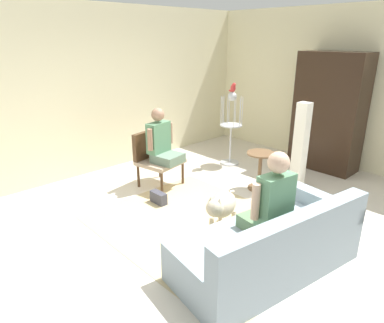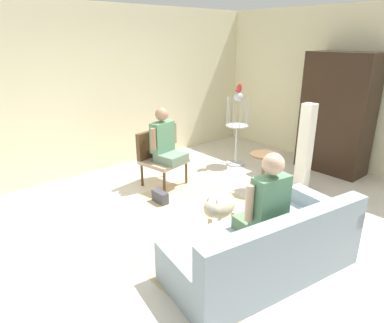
{
  "view_description": "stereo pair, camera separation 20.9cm",
  "coord_description": "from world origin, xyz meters",
  "px_view_note": "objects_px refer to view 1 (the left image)",
  "views": [
    {
      "loc": [
        2.81,
        -2.97,
        2.32
      ],
      "look_at": [
        -0.21,
        -0.11,
        0.81
      ],
      "focal_mm": 32.3,
      "sensor_mm": 36.0,
      "label": 1
    },
    {
      "loc": [
        2.95,
        -2.82,
        2.32
      ],
      "look_at": [
        -0.21,
        -0.11,
        0.81
      ],
      "focal_mm": 32.3,
      "sensor_mm": 36.0,
      "label": 2
    }
  ],
  "objects_px": {
    "column_lamp": "(300,147)",
    "round_end_table": "(260,169)",
    "person_on_couch": "(271,202)",
    "person_on_armchair": "(162,141)",
    "armchair": "(155,154)",
    "dog": "(222,206)",
    "armoire_cabinet": "(329,113)",
    "parrot": "(233,88)",
    "bird_cage_stand": "(231,128)",
    "handbag": "(158,198)",
    "couch": "(271,247)"
  },
  "relations": [
    {
      "from": "handbag",
      "to": "bird_cage_stand",
      "type": "bearing_deg",
      "value": 100.72
    },
    {
      "from": "person_on_couch",
      "to": "round_end_table",
      "type": "bearing_deg",
      "value": 128.21
    },
    {
      "from": "round_end_table",
      "to": "bird_cage_stand",
      "type": "relative_size",
      "value": 0.45
    },
    {
      "from": "bird_cage_stand",
      "to": "parrot",
      "type": "bearing_deg",
      "value": -0.0
    },
    {
      "from": "column_lamp",
      "to": "person_on_armchair",
      "type": "bearing_deg",
      "value": -136.09
    },
    {
      "from": "person_on_couch",
      "to": "dog",
      "type": "height_order",
      "value": "person_on_couch"
    },
    {
      "from": "parrot",
      "to": "handbag",
      "type": "bearing_deg",
      "value": -79.65
    },
    {
      "from": "parrot",
      "to": "armoire_cabinet",
      "type": "distance_m",
      "value": 1.77
    },
    {
      "from": "person_on_armchair",
      "to": "bird_cage_stand",
      "type": "bearing_deg",
      "value": 87.75
    },
    {
      "from": "armchair",
      "to": "person_on_armchair",
      "type": "height_order",
      "value": "person_on_armchair"
    },
    {
      "from": "parrot",
      "to": "armoire_cabinet",
      "type": "height_order",
      "value": "armoire_cabinet"
    },
    {
      "from": "armoire_cabinet",
      "to": "armchair",
      "type": "bearing_deg",
      "value": -119.49
    },
    {
      "from": "person_on_couch",
      "to": "column_lamp",
      "type": "bearing_deg",
      "value": 112.87
    },
    {
      "from": "armchair",
      "to": "person_on_couch",
      "type": "relative_size",
      "value": 1.0
    },
    {
      "from": "round_end_table",
      "to": "armoire_cabinet",
      "type": "height_order",
      "value": "armoire_cabinet"
    },
    {
      "from": "handbag",
      "to": "couch",
      "type": "bearing_deg",
      "value": -3.4
    },
    {
      "from": "couch",
      "to": "parrot",
      "type": "relative_size",
      "value": 12.42
    },
    {
      "from": "person_on_armchair",
      "to": "couch",
      "type": "bearing_deg",
      "value": -12.95
    },
    {
      "from": "armchair",
      "to": "column_lamp",
      "type": "xyz_separation_m",
      "value": [
        1.73,
        1.54,
        0.18
      ]
    },
    {
      "from": "couch",
      "to": "dog",
      "type": "xyz_separation_m",
      "value": [
        -0.85,
        0.19,
        0.09
      ]
    },
    {
      "from": "round_end_table",
      "to": "handbag",
      "type": "height_order",
      "value": "round_end_table"
    },
    {
      "from": "person_on_armchair",
      "to": "bird_cage_stand",
      "type": "distance_m",
      "value": 1.61
    },
    {
      "from": "person_on_couch",
      "to": "column_lamp",
      "type": "distance_m",
      "value": 2.28
    },
    {
      "from": "person_on_couch",
      "to": "dog",
      "type": "distance_m",
      "value": 0.94
    },
    {
      "from": "armchair",
      "to": "round_end_table",
      "type": "relative_size",
      "value": 1.43
    },
    {
      "from": "person_on_armchair",
      "to": "column_lamp",
      "type": "distance_m",
      "value": 2.18
    },
    {
      "from": "bird_cage_stand",
      "to": "armoire_cabinet",
      "type": "height_order",
      "value": "armoire_cabinet"
    },
    {
      "from": "couch",
      "to": "armchair",
      "type": "bearing_deg",
      "value": 168.42
    },
    {
      "from": "person_on_couch",
      "to": "parrot",
      "type": "distance_m",
      "value": 3.31
    },
    {
      "from": "person_on_couch",
      "to": "person_on_armchair",
      "type": "distance_m",
      "value": 2.52
    },
    {
      "from": "round_end_table",
      "to": "column_lamp",
      "type": "distance_m",
      "value": 0.71
    },
    {
      "from": "couch",
      "to": "person_on_armchair",
      "type": "height_order",
      "value": "person_on_armchair"
    },
    {
      "from": "dog",
      "to": "parrot",
      "type": "height_order",
      "value": "parrot"
    },
    {
      "from": "parrot",
      "to": "column_lamp",
      "type": "distance_m",
      "value": 1.68
    },
    {
      "from": "person_on_armchair",
      "to": "round_end_table",
      "type": "distance_m",
      "value": 1.62
    },
    {
      "from": "round_end_table",
      "to": "armoire_cabinet",
      "type": "distance_m",
      "value": 1.83
    },
    {
      "from": "couch",
      "to": "column_lamp",
      "type": "bearing_deg",
      "value": 113.78
    },
    {
      "from": "column_lamp",
      "to": "person_on_couch",
      "type": "bearing_deg",
      "value": -67.13
    },
    {
      "from": "handbag",
      "to": "person_on_armchair",
      "type": "bearing_deg",
      "value": 135.22
    },
    {
      "from": "handbag",
      "to": "armchair",
      "type": "bearing_deg",
      "value": 145.59
    },
    {
      "from": "person_on_armchair",
      "to": "handbag",
      "type": "xyz_separation_m",
      "value": [
        0.45,
        -0.45,
        -0.68
      ]
    },
    {
      "from": "couch",
      "to": "bird_cage_stand",
      "type": "distance_m",
      "value": 3.29
    },
    {
      "from": "bird_cage_stand",
      "to": "column_lamp",
      "type": "distance_m",
      "value": 1.51
    },
    {
      "from": "round_end_table",
      "to": "dog",
      "type": "bearing_deg",
      "value": -71.87
    },
    {
      "from": "bird_cage_stand",
      "to": "dog",
      "type": "bearing_deg",
      "value": -51.8
    },
    {
      "from": "round_end_table",
      "to": "column_lamp",
      "type": "relative_size",
      "value": 0.44
    },
    {
      "from": "dog",
      "to": "column_lamp",
      "type": "distance_m",
      "value": 1.92
    },
    {
      "from": "person_on_armchair",
      "to": "armoire_cabinet",
      "type": "distance_m",
      "value": 3.07
    },
    {
      "from": "column_lamp",
      "to": "round_end_table",
      "type": "bearing_deg",
      "value": -130.89
    },
    {
      "from": "person_on_couch",
      "to": "round_end_table",
      "type": "height_order",
      "value": "person_on_couch"
    }
  ]
}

